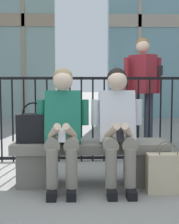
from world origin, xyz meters
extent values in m
plane|color=gray|center=(0.00, 0.00, 0.00)|extent=(60.00, 60.00, 0.00)
cube|color=gray|center=(0.00, 0.00, 0.40)|extent=(1.60, 0.44, 0.10)
cube|color=slate|center=(-0.56, 0.00, 0.17)|extent=(0.36, 0.37, 0.35)
cube|color=slate|center=(0.56, 0.00, 0.17)|extent=(0.36, 0.37, 0.35)
cylinder|color=gray|center=(-0.37, -0.18, 0.47)|extent=(0.15, 0.40, 0.15)
cylinder|color=gray|center=(-0.37, -0.38, 0.23)|extent=(0.11, 0.11, 0.45)
cube|color=black|center=(-0.37, -0.44, 0.04)|extent=(0.09, 0.22, 0.08)
cylinder|color=gray|center=(-0.19, -0.18, 0.47)|extent=(0.15, 0.40, 0.15)
cylinder|color=gray|center=(-0.19, -0.38, 0.23)|extent=(0.11, 0.11, 0.45)
cube|color=black|center=(-0.19, -0.44, 0.04)|extent=(0.09, 0.22, 0.08)
cube|color=#1E7259|center=(-0.28, -0.04, 0.71)|extent=(0.36, 0.30, 0.55)
cylinder|color=#1E7259|center=(-0.50, -0.04, 0.76)|extent=(0.08, 0.08, 0.26)
cylinder|color=beige|center=(-0.36, -0.26, 0.59)|extent=(0.16, 0.28, 0.20)
cylinder|color=#1E7259|center=(-0.06, -0.04, 0.76)|extent=(0.08, 0.08, 0.26)
cylinder|color=beige|center=(-0.20, -0.26, 0.59)|extent=(0.16, 0.28, 0.20)
cube|color=silver|center=(-0.28, -0.32, 0.57)|extent=(0.07, 0.10, 0.13)
sphere|color=beige|center=(-0.28, -0.06, 1.08)|extent=(0.20, 0.20, 0.20)
sphere|color=#997F59|center=(-0.28, -0.03, 1.11)|extent=(0.20, 0.20, 0.20)
cylinder|color=gray|center=(0.19, -0.18, 0.47)|extent=(0.15, 0.40, 0.15)
cylinder|color=gray|center=(0.19, -0.38, 0.23)|extent=(0.11, 0.11, 0.45)
cube|color=black|center=(0.19, -0.44, 0.04)|extent=(0.09, 0.22, 0.08)
cylinder|color=gray|center=(0.37, -0.18, 0.47)|extent=(0.15, 0.40, 0.15)
cylinder|color=gray|center=(0.37, -0.38, 0.23)|extent=(0.11, 0.11, 0.45)
cube|color=black|center=(0.37, -0.44, 0.04)|extent=(0.09, 0.22, 0.08)
cube|color=silver|center=(0.28, -0.04, 0.71)|extent=(0.36, 0.30, 0.55)
cylinder|color=silver|center=(0.06, -0.04, 0.76)|extent=(0.08, 0.08, 0.26)
cylinder|color=beige|center=(0.20, -0.26, 0.59)|extent=(0.16, 0.28, 0.20)
cylinder|color=silver|center=(0.50, -0.04, 0.76)|extent=(0.08, 0.08, 0.26)
cylinder|color=beige|center=(0.36, -0.26, 0.59)|extent=(0.16, 0.28, 0.20)
cube|color=black|center=(0.28, -0.32, 0.57)|extent=(0.07, 0.10, 0.13)
sphere|color=beige|center=(0.28, -0.06, 1.08)|extent=(0.20, 0.20, 0.20)
sphere|color=black|center=(0.28, -0.03, 1.11)|extent=(0.20, 0.20, 0.20)
cube|color=black|center=(-0.58, -0.01, 0.60)|extent=(0.33, 0.20, 0.29)
torus|color=black|center=(-0.58, -0.01, 0.75)|extent=(0.23, 0.02, 0.23)
cube|color=beige|center=(0.73, -0.32, 0.19)|extent=(0.39, 0.14, 0.38)
torus|color=#685E4C|center=(0.73, -0.37, 0.40)|extent=(0.18, 0.01, 0.18)
torus|color=#685E4C|center=(0.73, -0.27, 0.40)|extent=(0.18, 0.01, 0.18)
cylinder|color=#383D4C|center=(0.73, 1.47, 0.45)|extent=(0.13, 0.13, 0.90)
cube|color=black|center=(0.73, 1.43, 0.03)|extent=(0.09, 0.22, 0.06)
cylinder|color=#383D4C|center=(0.93, 1.47, 0.45)|extent=(0.13, 0.13, 0.90)
cube|color=black|center=(0.93, 1.43, 0.03)|extent=(0.09, 0.22, 0.06)
cube|color=maroon|center=(0.83, 1.47, 1.18)|extent=(0.39, 0.44, 0.56)
cylinder|color=maroon|center=(0.59, 1.47, 1.16)|extent=(0.08, 0.08, 0.52)
cylinder|color=maroon|center=(1.06, 1.47, 1.16)|extent=(0.08, 0.08, 0.52)
sphere|color=beige|center=(0.83, 1.47, 1.58)|extent=(0.20, 0.20, 0.20)
sphere|color=olive|center=(0.83, 1.49, 1.61)|extent=(0.20, 0.20, 0.20)
cube|color=black|center=(1.07, 1.37, 1.23)|extent=(0.07, 0.01, 0.14)
cylinder|color=black|center=(-1.14, 1.00, 0.57)|extent=(0.02, 0.02, 1.14)
cylinder|color=black|center=(-0.99, 1.00, 0.57)|extent=(0.02, 0.02, 1.14)
cylinder|color=black|center=(-0.83, 1.00, 0.57)|extent=(0.02, 0.02, 1.14)
cylinder|color=black|center=(-0.68, 1.00, 0.57)|extent=(0.02, 0.02, 1.14)
cylinder|color=black|center=(-0.53, 1.00, 0.57)|extent=(0.02, 0.02, 1.14)
cylinder|color=black|center=(-0.38, 1.00, 0.57)|extent=(0.02, 0.02, 1.14)
cylinder|color=black|center=(-0.23, 1.00, 0.57)|extent=(0.02, 0.02, 1.14)
cylinder|color=black|center=(-0.08, 1.00, 0.57)|extent=(0.02, 0.02, 1.14)
cylinder|color=black|center=(0.08, 1.00, 0.57)|extent=(0.02, 0.02, 1.14)
cylinder|color=black|center=(0.23, 1.00, 0.57)|extent=(0.02, 0.02, 1.14)
cylinder|color=black|center=(0.38, 1.00, 0.57)|extent=(0.02, 0.02, 1.14)
cylinder|color=black|center=(0.53, 1.00, 0.57)|extent=(0.02, 0.02, 1.14)
cylinder|color=black|center=(0.68, 1.00, 0.57)|extent=(0.02, 0.02, 1.14)
cylinder|color=black|center=(0.83, 1.00, 0.57)|extent=(0.02, 0.02, 1.14)
cylinder|color=black|center=(0.99, 1.00, 0.57)|extent=(0.02, 0.02, 1.14)
cylinder|color=black|center=(1.14, 1.00, 0.57)|extent=(0.02, 0.02, 1.14)
cube|color=black|center=(0.00, 1.00, 0.05)|extent=(7.44, 0.04, 0.04)
cube|color=black|center=(0.00, 1.00, 1.12)|extent=(7.44, 0.04, 0.04)
camera|label=1|loc=(-0.13, -3.47, 1.08)|focal=54.07mm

